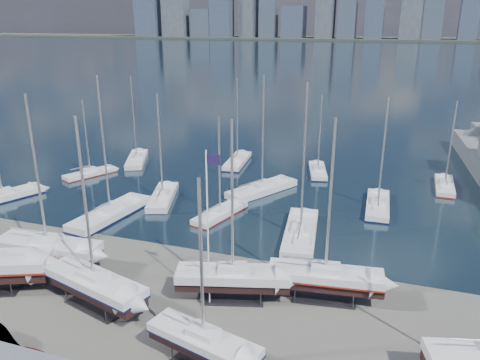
% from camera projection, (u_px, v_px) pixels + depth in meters
% --- Properties ---
extents(ground, '(1400.00, 1400.00, 0.00)m').
position_uv_depth(ground, '(132.00, 299.00, 39.55)').
color(ground, '#605E59').
rests_on(ground, ground).
extents(water, '(1400.00, 600.00, 0.40)m').
position_uv_depth(water, '(372.00, 55.00, 317.65)').
color(water, '#1B2D3E').
rests_on(water, ground).
extents(far_shore, '(1400.00, 80.00, 2.20)m').
position_uv_depth(far_shore, '(386.00, 39.00, 550.44)').
color(far_shore, '#2D332D').
rests_on(far_shore, ground).
extents(skyline, '(639.14, 43.80, 107.69)m').
position_uv_depth(skyline, '(382.00, 5.00, 534.91)').
color(skyline, '#475166').
rests_on(skyline, far_shore).
extents(sailboat_cradle_2, '(10.32, 3.51, 16.53)m').
position_uv_depth(sailboat_cradle_2, '(48.00, 248.00, 43.88)').
color(sailboat_cradle_2, '#2D2D33').
rests_on(sailboat_cradle_2, ground).
extents(sailboat_cradle_3, '(10.20, 5.31, 15.89)m').
position_uv_depth(sailboat_cradle_3, '(95.00, 284.00, 37.88)').
color(sailboat_cradle_3, '#2D2D33').
rests_on(sailboat_cradle_3, ground).
extents(sailboat_cradle_4, '(9.78, 5.07, 15.42)m').
position_uv_depth(sailboat_cradle_4, '(233.00, 277.00, 38.94)').
color(sailboat_cradle_4, '#2D2D33').
rests_on(sailboat_cradle_4, ground).
extents(sailboat_cradle_5, '(8.60, 4.34, 13.58)m').
position_uv_depth(sailboat_cradle_5, '(204.00, 342.00, 31.27)').
color(sailboat_cradle_5, '#2D2D33').
rests_on(sailboat_cradle_5, ground).
extents(sailboat_cradle_6, '(9.84, 3.83, 15.53)m').
position_uv_depth(sailboat_cradle_6, '(325.00, 277.00, 38.95)').
color(sailboat_cradle_6, '#2D2D33').
rests_on(sailboat_cradle_6, ground).
extents(sailboat_moored_0, '(6.80, 10.51, 15.29)m').
position_uv_depth(sailboat_moored_0, '(3.00, 198.00, 61.22)').
color(sailboat_moored_0, black).
rests_on(sailboat_moored_0, water).
extents(sailboat_moored_1, '(5.61, 8.21, 12.03)m').
position_uv_depth(sailboat_moored_1, '(90.00, 174.00, 70.77)').
color(sailboat_moored_1, black).
rests_on(sailboat_moored_1, water).
extents(sailboat_moored_2, '(6.45, 10.09, 14.81)m').
position_uv_depth(sailboat_moored_2, '(137.00, 160.00, 77.57)').
color(sailboat_moored_2, black).
rests_on(sailboat_moored_2, water).
extents(sailboat_moored_3, '(4.83, 12.05, 17.51)m').
position_uv_depth(sailboat_moored_3, '(111.00, 215.00, 55.74)').
color(sailboat_moored_3, black).
rests_on(sailboat_moored_3, water).
extents(sailboat_moored_4, '(5.49, 10.03, 14.59)m').
position_uv_depth(sailboat_moored_4, '(163.00, 198.00, 61.11)').
color(sailboat_moored_4, black).
rests_on(sailboat_moored_4, water).
extents(sailboat_moored_5, '(3.62, 9.95, 14.56)m').
position_uv_depth(sailboat_moored_5, '(237.00, 162.00, 76.64)').
color(sailboat_moored_5, black).
rests_on(sailboat_moored_5, water).
extents(sailboat_moored_6, '(4.63, 8.85, 12.74)m').
position_uv_depth(sailboat_moored_6, '(220.00, 214.00, 56.11)').
color(sailboat_moored_6, black).
rests_on(sailboat_moored_6, water).
extents(sailboat_moored_7, '(8.06, 11.06, 16.56)m').
position_uv_depth(sailboat_moored_7, '(262.00, 190.00, 63.90)').
color(sailboat_moored_7, black).
rests_on(sailboat_moored_7, water).
extents(sailboat_moored_8, '(4.25, 8.74, 12.59)m').
position_uv_depth(sailboat_moored_8, '(318.00, 172.00, 71.87)').
color(sailboat_moored_8, black).
rests_on(sailboat_moored_8, water).
extents(sailboat_moored_9, '(4.64, 11.87, 17.45)m').
position_uv_depth(sailboat_moored_9, '(301.00, 235.00, 50.65)').
color(sailboat_moored_9, black).
rests_on(sailboat_moored_9, water).
extents(sailboat_moored_10, '(3.06, 9.85, 14.60)m').
position_uv_depth(sailboat_moored_10, '(378.00, 206.00, 58.41)').
color(sailboat_moored_10, black).
rests_on(sailboat_moored_10, water).
extents(sailboat_moored_11, '(2.64, 8.65, 12.84)m').
position_uv_depth(sailboat_moored_11, '(444.00, 186.00, 65.43)').
color(sailboat_moored_11, black).
rests_on(sailboat_moored_11, water).
extents(flagpole, '(1.16, 0.12, 13.24)m').
position_uv_depth(flagpole, '(209.00, 219.00, 36.38)').
color(flagpole, white).
rests_on(flagpole, ground).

